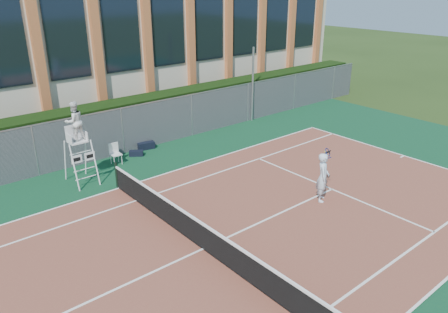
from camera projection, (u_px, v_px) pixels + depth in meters
ground at (203, 250)px, 13.42m from camera, size 120.00×120.00×0.00m
apron at (184, 236)px, 14.13m from camera, size 36.00×20.00×0.01m
tennis_court at (203, 249)px, 13.41m from camera, size 23.77×10.97×0.02m
tennis_net at (203, 235)px, 13.22m from camera, size 0.10×11.30×1.10m
fence at (82, 141)px, 19.25m from camera, size 40.00×0.06×2.20m
hedge at (71, 134)px, 20.11m from camera, size 40.00×1.40×2.20m
building at (9, 47)px, 24.60m from camera, size 45.00×10.60×8.22m
steel_pole at (253, 85)px, 24.90m from camera, size 0.12×0.12×4.25m
umpire_chair at (75, 124)px, 16.97m from camera, size 0.96×1.47×3.42m
plastic_chair at (115, 152)px, 19.46m from camera, size 0.46×0.46×0.96m
sports_bag_near at (146, 146)px, 21.29m from camera, size 0.85×0.48×0.34m
sports_bag_far at (136, 153)px, 20.48m from camera, size 0.69×0.60×0.26m
tennis_player at (323, 177)px, 16.03m from camera, size 1.10×0.85×1.87m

